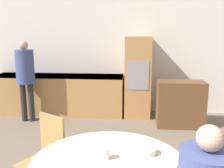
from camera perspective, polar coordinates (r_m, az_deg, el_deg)
name	(u,v)px	position (r m, az deg, el deg)	size (l,w,h in m)	color
wall_back	(118,56)	(5.74, 1.35, 6.45)	(7.17, 0.05, 2.60)	silver
kitchen_counter	(60,94)	(5.77, -11.91, -2.25)	(2.87, 0.60, 0.89)	#AD7A47
oven_unit	(138,77)	(5.46, 5.87, 1.58)	(0.56, 0.59, 1.74)	#AD7A47
sideboard	(180,104)	(5.07, 15.35, -4.43)	(0.90, 0.45, 0.90)	brown
chair_far_left	(47,153)	(2.96, -14.68, -14.97)	(0.55, 0.55, 0.93)	#AD7A47
person_standing	(25,72)	(5.36, -19.20, 2.51)	(0.36, 0.36, 1.67)	#262628
cup	(106,154)	(2.23, -1.48, -15.75)	(0.07, 0.07, 0.09)	beige
bowl_near	(147,151)	(2.35, 7.95, -14.91)	(0.17, 0.17, 0.05)	beige
bowl_centre	(165,167)	(2.14, 12.12, -18.13)	(0.18, 0.18, 0.04)	silver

